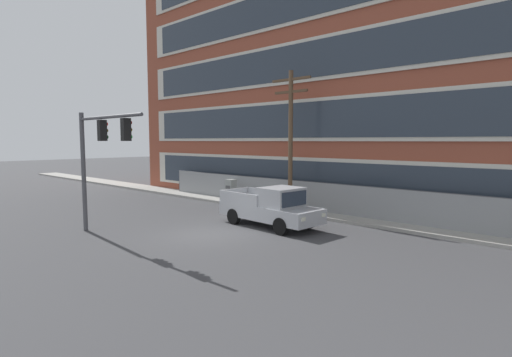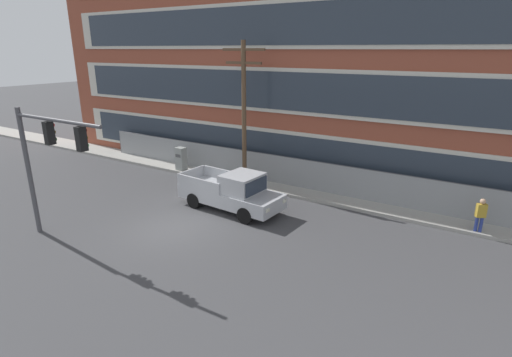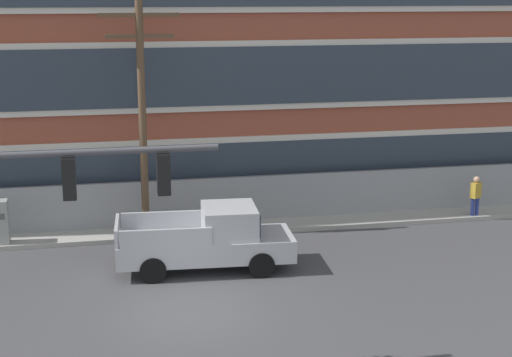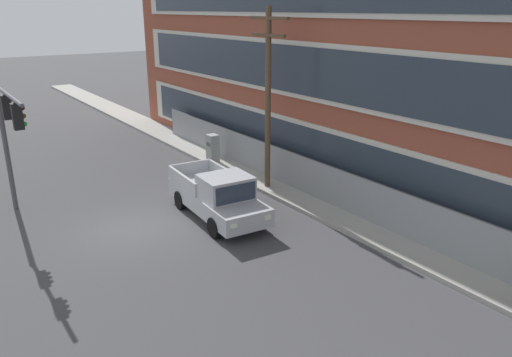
# 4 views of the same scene
# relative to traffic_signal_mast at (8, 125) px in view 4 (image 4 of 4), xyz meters

# --- Properties ---
(ground_plane) EXTENTS (160.00, 160.00, 0.00)m
(ground_plane) POSITION_rel_traffic_signal_mast_xyz_m (3.29, 3.25, -3.94)
(ground_plane) COLOR #424244
(sidewalk_building_side) EXTENTS (80.00, 2.11, 0.16)m
(sidewalk_building_side) POSITION_rel_traffic_signal_mast_xyz_m (3.29, 10.83, -3.86)
(sidewalk_building_side) COLOR #9E9B93
(sidewalk_building_side) RESTS_ON ground
(chain_link_fence) EXTENTS (32.48, 0.06, 1.86)m
(chain_link_fence) POSITION_rel_traffic_signal_mast_xyz_m (6.84, 11.18, -2.99)
(chain_link_fence) COLOR gray
(chain_link_fence) RESTS_ON ground
(traffic_signal_mast) EXTENTS (5.27, 0.43, 5.54)m
(traffic_signal_mast) POSITION_rel_traffic_signal_mast_xyz_m (0.00, 0.00, 0.00)
(traffic_signal_mast) COLOR #4C4C51
(traffic_signal_mast) RESTS_ON ground
(pickup_truck_silver) EXTENTS (5.64, 2.41, 2.02)m
(pickup_truck_silver) POSITION_rel_traffic_signal_mast_xyz_m (4.35, 6.63, -2.98)
(pickup_truck_silver) COLOR #B2B5BA
(pickup_truck_silver) RESTS_ON ground
(utility_pole_near_corner) EXTENTS (2.70, 0.26, 8.25)m
(utility_pole_near_corner) POSITION_rel_traffic_signal_mast_xyz_m (2.63, 10.30, 0.68)
(utility_pole_near_corner) COLOR brown
(utility_pole_near_corner) RESTS_ON ground
(electrical_cabinet) EXTENTS (0.61, 0.55, 1.66)m
(electrical_cabinet) POSITION_rel_traffic_signal_mast_xyz_m (-2.31, 10.19, -3.11)
(electrical_cabinet) COLOR #939993
(electrical_cabinet) RESTS_ON ground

